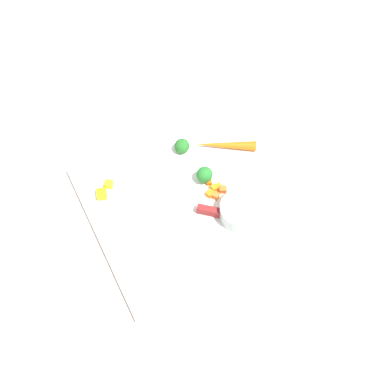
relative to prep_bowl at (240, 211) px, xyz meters
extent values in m
plane|color=#A39388|center=(0.07, -0.10, -0.03)|extent=(4.00, 4.00, 0.00)
cube|color=white|center=(0.07, -0.10, -0.03)|extent=(0.47, 0.40, 0.01)
cylinder|color=#B0BCB7|center=(0.00, 0.00, 0.00)|extent=(0.09, 0.09, 0.04)
cube|color=silver|center=(0.22, -0.18, -0.02)|extent=(0.15, 0.14, 0.00)
cube|color=maroon|center=(0.05, -0.03, -0.01)|extent=(0.06, 0.05, 0.02)
cone|color=orange|center=(-0.06, -0.18, -0.01)|extent=(0.15, 0.10, 0.02)
cube|color=orange|center=(0.02, -0.10, -0.01)|extent=(0.02, 0.02, 0.01)
cube|color=orange|center=(0.01, -0.08, -0.01)|extent=(0.02, 0.02, 0.01)
cube|color=orange|center=(0.03, -0.07, -0.01)|extent=(0.02, 0.02, 0.01)
cube|color=orange|center=(0.03, -0.08, -0.01)|extent=(0.02, 0.02, 0.01)
cube|color=orange|center=(0.02, -0.09, -0.01)|extent=(0.02, 0.02, 0.01)
cube|color=orange|center=(0.00, -0.07, -0.01)|extent=(0.02, 0.02, 0.01)
cube|color=yellow|center=(0.25, -0.19, -0.01)|extent=(0.03, 0.03, 0.02)
cube|color=yellow|center=(0.23, -0.21, -0.01)|extent=(0.02, 0.03, 0.02)
cylinder|color=#8CAF5D|center=(0.03, -0.22, -0.01)|extent=(0.01, 0.01, 0.01)
sphere|color=#266E26|center=(0.03, -0.22, 0.00)|extent=(0.04, 0.04, 0.04)
cylinder|color=#95B866|center=(0.02, -0.12, -0.01)|extent=(0.01, 0.01, 0.01)
sphere|color=#27792C|center=(0.02, -0.12, 0.01)|extent=(0.04, 0.04, 0.04)
camera|label=1|loc=(0.28, 0.30, 0.78)|focal=37.31mm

